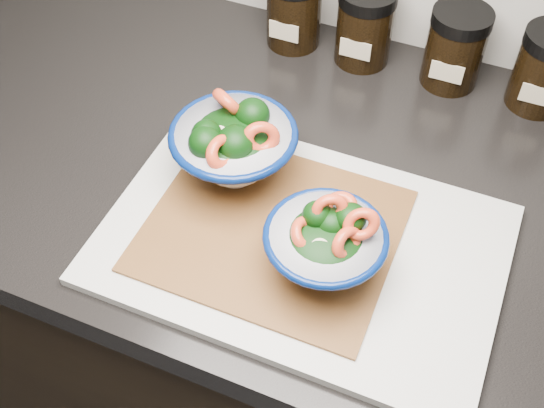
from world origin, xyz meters
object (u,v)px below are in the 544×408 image
at_px(cutting_board, 302,244).
at_px(bowl_left, 233,146).
at_px(spice_jar_a, 294,9).
at_px(spice_jar_c, 455,48).
at_px(bowl_right, 326,244).
at_px(spice_jar_b, 365,26).

height_order(cutting_board, bowl_left, bowl_left).
bearing_deg(spice_jar_a, spice_jar_c, 0.00).
relative_size(bowl_right, spice_jar_c, 1.17).
distance_m(bowl_right, spice_jar_b, 0.39).
bearing_deg(cutting_board, bowl_left, 150.72).
bearing_deg(bowl_right, cutting_board, 143.89).
distance_m(bowl_right, spice_jar_a, 0.43).
bearing_deg(bowl_left, bowl_right, -31.02).
height_order(bowl_left, spice_jar_a, bowl_left).
bearing_deg(spice_jar_b, spice_jar_a, 180.00).
xyz_separation_m(bowl_left, spice_jar_c, (0.20, 0.30, -0.01)).
bearing_deg(spice_jar_b, bowl_right, -78.18).
height_order(bowl_right, spice_jar_c, bowl_right).
distance_m(cutting_board, spice_jar_a, 0.39).
distance_m(cutting_board, bowl_left, 0.14).
relative_size(spice_jar_a, spice_jar_c, 1.00).
bearing_deg(bowl_right, spice_jar_a, 116.08).
distance_m(spice_jar_a, spice_jar_c, 0.24).
xyz_separation_m(cutting_board, bowl_right, (0.04, -0.03, 0.05)).
bearing_deg(cutting_board, bowl_right, -36.11).
height_order(spice_jar_b, spice_jar_c, same).
relative_size(cutting_board, spice_jar_a, 3.98).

